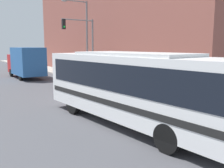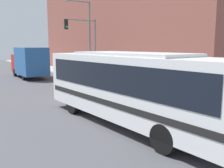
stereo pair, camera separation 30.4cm
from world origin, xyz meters
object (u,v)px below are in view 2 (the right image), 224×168
delivery_truck (29,62)px  parking_meter (108,74)px  city_bus (130,84)px  street_lamp (87,34)px  traffic_light_pole (86,39)px  pedestrian_near_corner (94,69)px  fire_hydrant (138,85)px

delivery_truck → parking_meter: size_ratio=5.33×
city_bus → street_lamp: bearing=65.7°
city_bus → delivery_truck: 19.56m
delivery_truck → street_lamp: bearing=-50.1°
delivery_truck → city_bus: bearing=-92.6°
traffic_light_pole → pedestrian_near_corner: traffic_light_pole is taller
pedestrian_near_corner → street_lamp: bearing=-142.4°
city_bus → delivery_truck: bearing=83.6°
city_bus → street_lamp: 15.47m
traffic_light_pole → parking_meter: bearing=-71.1°
traffic_light_pole → parking_meter: traffic_light_pole is taller
parking_meter → pedestrian_near_corner: bearing=75.7°
parking_meter → street_lamp: (-0.10, 3.94, 3.73)m
street_lamp → parking_meter: bearing=-88.6°
parking_meter → city_bus: bearing=-117.7°
delivery_truck → traffic_light_pole: bearing=-61.2°
city_bus → fire_hydrant: (5.40, 6.11, -1.33)m
fire_hydrant → pedestrian_near_corner: pedestrian_near_corner is taller
traffic_light_pole → pedestrian_near_corner: (2.17, 2.36, -3.15)m
city_bus → pedestrian_near_corner: size_ratio=6.31×
traffic_light_pole → street_lamp: bearing=58.3°
city_bus → delivery_truck: delivery_truck is taller
street_lamp → traffic_light_pole: bearing=-121.7°
city_bus → pedestrian_near_corner: bearing=62.6°
street_lamp → pedestrian_near_corner: street_lamp is taller
city_bus → parking_meter: city_bus is taller
fire_hydrant → street_lamp: (-0.10, 8.13, 4.20)m
city_bus → fire_hydrant: 8.26m
delivery_truck → fire_hydrant: size_ratio=8.47×
fire_hydrant → parking_meter: bearing=90.0°
delivery_truck → fire_hydrant: (4.52, -13.43, -1.25)m
street_lamp → fire_hydrant: bearing=-89.3°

